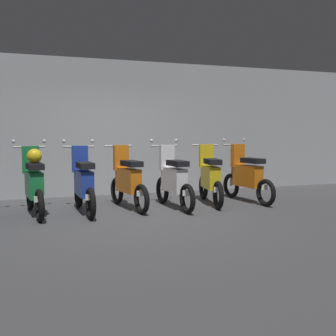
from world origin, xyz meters
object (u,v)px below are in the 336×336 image
object	(u,v)px
motorbike_slot_1	(34,182)
motorbike_slot_2	(83,183)
motorbike_slot_4	(173,180)
motorbike_slot_6	(246,176)
motorbike_slot_5	(210,177)
motorbike_slot_3	(127,181)

from	to	relation	value
motorbike_slot_1	motorbike_slot_2	distance (m)	0.83
motorbike_slot_4	motorbike_slot_6	world-z (taller)	same
motorbike_slot_2	motorbike_slot_4	bearing A→B (deg)	-2.24
motorbike_slot_5	motorbike_slot_6	bearing A→B (deg)	-0.54
motorbike_slot_1	motorbike_slot_2	size ratio (longest dim) A/B	1.00
motorbike_slot_1	motorbike_slot_3	xyz separation A→B (m)	(1.65, 0.08, -0.04)
motorbike_slot_5	motorbike_slot_6	distance (m)	0.81
motorbike_slot_3	motorbike_slot_5	distance (m)	1.66
motorbike_slot_5	motorbike_slot_6	world-z (taller)	motorbike_slot_6
motorbike_slot_1	motorbike_slot_3	world-z (taller)	motorbike_slot_1
motorbike_slot_1	motorbike_slot_4	xyz separation A→B (m)	(2.47, -0.12, -0.04)
motorbike_slot_1	motorbike_slot_5	bearing A→B (deg)	0.84
motorbike_slot_1	motorbike_slot_2	bearing A→B (deg)	-4.12
motorbike_slot_4	motorbike_slot_3	bearing A→B (deg)	166.50
motorbike_slot_6	motorbike_slot_4	bearing A→B (deg)	-174.29
motorbike_slot_1	motorbike_slot_5	distance (m)	3.31
motorbike_slot_3	motorbike_slot_4	distance (m)	0.85
motorbike_slot_3	motorbike_slot_5	bearing A→B (deg)	-0.91
motorbike_slot_2	motorbike_slot_5	size ratio (longest dim) A/B	1.01
motorbike_slot_3	motorbike_slot_1	bearing A→B (deg)	-177.39
motorbike_slot_5	motorbike_slot_1	bearing A→B (deg)	-179.16
motorbike_slot_2	motorbike_slot_4	world-z (taller)	same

